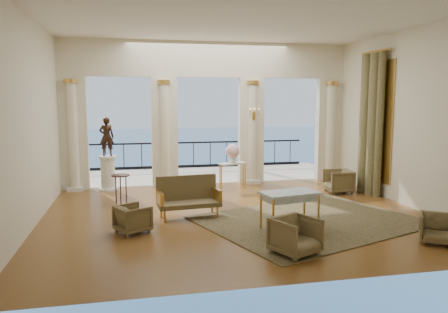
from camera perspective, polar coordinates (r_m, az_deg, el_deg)
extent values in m
plane|color=#4A2912|center=(10.49, 1.67, -7.61)|extent=(9.00, 9.00, 0.00)
plane|color=beige|center=(6.33, 10.30, 2.93)|extent=(9.00, 0.00, 9.00)
plane|color=beige|center=(10.08, -24.07, 4.09)|extent=(0.00, 8.00, 8.00)
plane|color=beige|center=(12.02, 23.13, 4.60)|extent=(0.00, 8.00, 8.00)
plane|color=white|center=(10.27, 1.78, 17.39)|extent=(9.00, 9.00, 0.00)
cube|color=beige|center=(13.95, -2.07, 12.52)|extent=(9.00, 0.30, 1.10)
cube|color=beige|center=(13.84, -19.02, 2.83)|extent=(0.80, 0.30, 3.40)
cylinder|color=beige|center=(13.67, -19.09, 2.35)|extent=(0.28, 0.28, 3.20)
cylinder|color=gold|center=(13.63, -19.39, 9.27)|extent=(0.40, 0.40, 0.12)
cube|color=silver|center=(13.88, -18.81, -3.99)|extent=(0.45, 0.45, 0.12)
cube|color=beige|center=(13.76, -7.78, 3.15)|extent=(0.80, 0.30, 3.40)
cylinder|color=beige|center=(13.59, -7.72, 2.67)|extent=(0.28, 0.28, 3.20)
cylinder|color=gold|center=(13.55, -7.84, 9.64)|extent=(0.40, 0.40, 0.12)
cube|color=silver|center=(13.81, -7.61, -3.71)|extent=(0.45, 0.45, 0.12)
cube|color=beige|center=(14.24, 3.54, 3.35)|extent=(0.80, 0.30, 3.40)
cylinder|color=beige|center=(14.08, 3.74, 2.89)|extent=(0.28, 0.28, 3.20)
cylinder|color=gold|center=(14.04, 3.79, 9.62)|extent=(0.40, 0.40, 0.12)
cube|color=silver|center=(14.29, 3.68, -3.28)|extent=(0.45, 0.45, 0.12)
cube|color=beige|center=(15.18, 13.43, 3.42)|extent=(0.80, 0.30, 3.40)
cylinder|color=beige|center=(15.03, 13.71, 2.99)|extent=(0.28, 0.28, 3.20)
cylinder|color=gold|center=(14.99, 13.91, 9.28)|extent=(0.40, 0.40, 0.12)
cube|color=silver|center=(15.23, 13.53, -2.80)|extent=(0.45, 0.45, 0.12)
cube|color=beige|center=(16.07, -3.19, -2.46)|extent=(10.00, 3.60, 0.10)
cube|color=black|center=(17.49, -4.02, 1.83)|extent=(9.00, 0.06, 0.06)
cube|color=black|center=(17.61, -3.99, -1.24)|extent=(9.00, 0.06, 0.10)
cylinder|color=black|center=(17.55, -4.00, 0.21)|extent=(0.03, 0.03, 1.00)
cylinder|color=black|center=(17.47, -17.44, -0.16)|extent=(0.03, 0.03, 1.00)
cylinder|color=black|center=(18.56, 8.64, 0.54)|extent=(0.03, 0.03, 1.00)
cylinder|color=#4C3823|center=(17.03, 3.04, 5.40)|extent=(0.20, 0.20, 4.20)
plane|color=#276297|center=(70.43, -9.88, 0.35)|extent=(160.00, 160.00, 0.00)
cylinder|color=#4D4B2A|center=(12.80, 19.65, 3.79)|extent=(0.26, 0.26, 4.00)
cylinder|color=#4D4B2A|center=(13.16, 18.48, 3.94)|extent=(0.32, 0.32, 4.00)
cylinder|color=#4D4B2A|center=(13.57, 17.66, 4.07)|extent=(0.26, 0.26, 4.00)
cylinder|color=gold|center=(13.25, 19.20, 12.81)|extent=(0.08, 1.40, 0.08)
cube|color=gold|center=(13.27, 19.28, 4.36)|extent=(0.04, 1.60, 3.40)
cube|color=gold|center=(13.91, 3.91, 5.31)|extent=(0.10, 0.04, 0.25)
cylinder|color=gold|center=(13.79, 3.44, 5.71)|extent=(0.02, 0.02, 0.22)
cylinder|color=gold|center=(13.82, 4.01, 5.71)|extent=(0.02, 0.02, 0.22)
cylinder|color=gold|center=(13.86, 4.57, 5.71)|extent=(0.02, 0.02, 0.22)
cube|color=#282E15|center=(10.15, 11.19, -8.22)|extent=(5.54, 4.94, 0.02)
imported|color=#43381E|center=(7.93, 9.32, -9.98)|extent=(0.94, 0.92, 0.74)
imported|color=#43381E|center=(9.36, 26.08, -8.30)|extent=(0.82, 0.81, 0.62)
imported|color=#43381E|center=(13.24, 14.72, -3.00)|extent=(0.72, 0.77, 0.75)
imported|color=#43381E|center=(9.27, -11.82, -7.78)|extent=(0.80, 0.82, 0.64)
cube|color=#43381E|center=(10.21, -4.57, -6.21)|extent=(1.48, 0.72, 0.11)
cube|color=#43381E|center=(10.40, -4.93, -4.03)|extent=(1.44, 0.22, 0.59)
cube|color=gold|center=(10.05, -8.33, -5.37)|extent=(0.14, 0.59, 0.28)
cube|color=gold|center=(10.33, -0.94, -4.93)|extent=(0.14, 0.59, 0.28)
cylinder|color=gold|center=(9.92, -7.77, -7.77)|extent=(0.05, 0.05, 0.27)
cylinder|color=gold|center=(10.19, -0.85, -7.30)|extent=(0.05, 0.05, 0.27)
cylinder|color=gold|center=(10.37, -8.20, -7.11)|extent=(0.05, 0.05, 0.27)
cylinder|color=gold|center=(10.62, -1.57, -6.67)|extent=(0.05, 0.05, 0.27)
cube|color=#94A9B6|center=(9.26, 8.61, -4.75)|extent=(1.28, 0.85, 0.05)
cylinder|color=gold|center=(8.86, 6.46, -7.98)|extent=(0.05, 0.05, 0.76)
cylinder|color=gold|center=(9.42, 12.24, -7.17)|extent=(0.05, 0.05, 0.76)
cylinder|color=gold|center=(9.32, 4.84, -7.17)|extent=(0.05, 0.05, 0.76)
cylinder|color=gold|center=(9.85, 10.45, -6.47)|extent=(0.05, 0.05, 0.76)
cylinder|color=silver|center=(13.63, -14.86, -4.14)|extent=(0.57, 0.57, 0.08)
cylinder|color=silver|center=(13.54, -14.93, -2.12)|extent=(0.42, 0.42, 0.92)
cylinder|color=silver|center=(13.47, -15.00, -0.04)|extent=(0.53, 0.53, 0.06)
imported|color=black|center=(13.41, -15.09, 2.53)|extent=(0.44, 0.30, 1.16)
cube|color=silver|center=(13.38, 1.12, -0.92)|extent=(0.89, 0.58, 0.05)
cylinder|color=gold|center=(13.16, 0.01, -2.82)|extent=(0.04, 0.04, 0.75)
cylinder|color=gold|center=(13.54, 2.71, -2.52)|extent=(0.04, 0.04, 0.75)
cylinder|color=gold|center=(13.35, -0.50, -2.66)|extent=(0.04, 0.04, 0.75)
cylinder|color=gold|center=(13.73, 2.17, -2.38)|extent=(0.04, 0.04, 0.75)
cylinder|color=white|center=(13.36, 1.12, -0.25)|extent=(0.22, 0.22, 0.27)
sphere|color=#C7929B|center=(13.33, 1.12, 0.69)|extent=(0.43, 0.43, 0.43)
cylinder|color=black|center=(11.72, -13.37, -2.41)|extent=(0.48, 0.48, 0.03)
cylinder|color=black|center=(11.86, -12.67, -4.17)|extent=(0.03, 0.03, 0.74)
cylinder|color=black|center=(11.87, -13.93, -4.20)|extent=(0.03, 0.03, 0.74)
cylinder|color=black|center=(11.64, -13.35, -4.41)|extent=(0.03, 0.03, 0.74)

